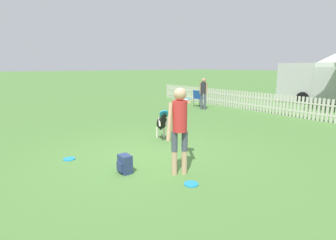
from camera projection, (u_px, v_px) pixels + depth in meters
name	position (u px, v px, depth m)	size (l,w,h in m)	color
ground_plane	(150.00, 157.00, 6.17)	(240.00, 240.00, 0.00)	#4C7A38
handler_person	(180.00, 120.00, 5.04)	(0.84, 1.00, 1.71)	tan
leaping_dog	(162.00, 122.00, 7.43)	(1.12, 0.69, 0.97)	black
frisbee_near_handler	(191.00, 184.00, 4.73)	(0.26, 0.26, 0.02)	#1E8CD8
frisbee_near_dog	(69.00, 159.00, 6.01)	(0.26, 0.26, 0.02)	#1E8CD8
backpack_on_grass	(125.00, 164.00, 5.23)	(0.29, 0.24, 0.37)	navy
picket_fence	(306.00, 108.00, 10.55)	(18.79, 0.04, 0.90)	beige
folding_chair_blue_left	(199.00, 97.00, 13.73)	(0.53, 0.55, 0.87)	#333338
spectator_standing	(203.00, 91.00, 12.81)	(0.40, 0.27, 1.54)	#474C5B
equipment_trailer	(320.00, 82.00, 14.94)	(5.01, 2.58, 2.28)	#B7B7B7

